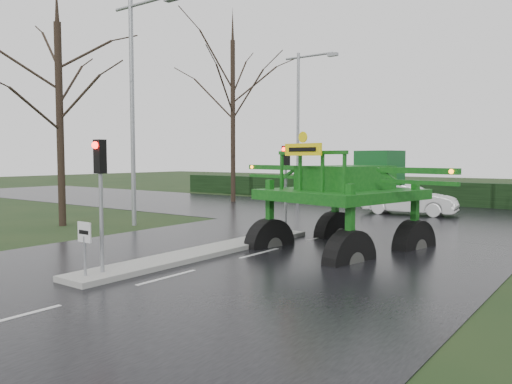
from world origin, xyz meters
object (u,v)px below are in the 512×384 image
Objects in this scene: street_light_left_far at (302,113)px; white_sedan at (409,215)px; traffic_signal_near at (100,177)px; crop_sprayer at (275,180)px; traffic_signal_mid at (286,170)px; street_light_left_near at (137,91)px; keep_left_sign at (85,240)px.

street_light_left_far is 10.49m from white_sedan.
traffic_signal_near is 0.41× the size of crop_sprayer.
street_light_left_near is at bearing -167.79° from traffic_signal_mid.
street_light_left_far reaches higher than white_sedan.
street_light_left_near reaches higher than crop_sprayer.
street_light_left_far is (-6.89, 21.01, 3.40)m from traffic_signal_near.
keep_left_sign is at bearing -84.46° from crop_sprayer.
traffic_signal_mid is 0.41× the size of crop_sprayer.
traffic_signal_near is at bearing -71.83° from street_light_left_far.
traffic_signal_near is 0.35× the size of street_light_left_near.
street_light_left_near is 8.60m from crop_sprayer.
white_sedan is at bearing 100.07° from crop_sprayer.
street_light_left_near is (-6.89, 7.01, 3.40)m from traffic_signal_near.
crop_sprayer is (0.85, -1.99, -0.30)m from traffic_signal_mid.
street_light_left_near is at bearing 132.59° from keep_left_sign.
street_light_left_far reaches higher than crop_sprayer.
white_sedan is at bearing -16.68° from street_light_left_far.
street_light_left_far is (-6.89, 21.50, 4.93)m from keep_left_sign.
street_light_left_near is 2.06× the size of white_sedan.
traffic_signal_near is 22.37m from street_light_left_far.
crop_sprayer reaches higher than traffic_signal_near.
street_light_left_near is at bearing -90.00° from street_light_left_far.
traffic_signal_mid is at bearing 125.51° from crop_sprayer.
traffic_signal_mid is at bearing 165.53° from white_sedan.
keep_left_sign is 9.12m from traffic_signal_mid.
street_light_left_far is at bearing 118.86° from traffic_signal_mid.
keep_left_sign is at bearing -90.00° from traffic_signal_near.
traffic_signal_mid is at bearing 12.21° from street_light_left_near.
traffic_signal_mid is (0.00, 8.50, 0.00)m from traffic_signal_near.
street_light_left_far reaches higher than keep_left_sign.
keep_left_sign is at bearing -47.41° from street_light_left_near.
keep_left_sign is 11.32m from street_light_left_near.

